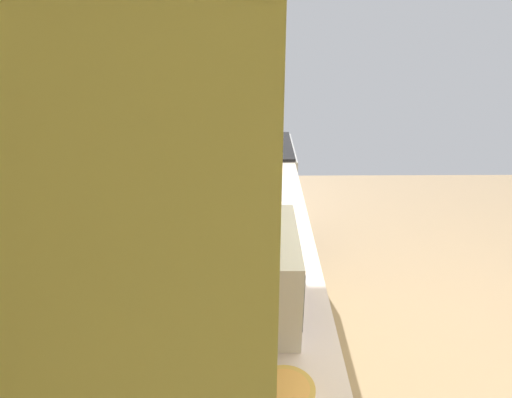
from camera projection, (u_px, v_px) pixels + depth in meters
wall_back at (166, 177)px, 1.92m from camera, size 4.19×0.12×2.63m
upper_cabinets at (205, 72)px, 1.36m from camera, size 2.20×0.32×0.58m
oven_range at (254, 199)px, 3.72m from camera, size 0.70×0.64×1.09m
microwave at (246, 273)px, 1.69m from camera, size 0.47×0.39×0.33m
bowl at (285, 394)px, 1.35m from camera, size 0.18×0.18×0.06m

